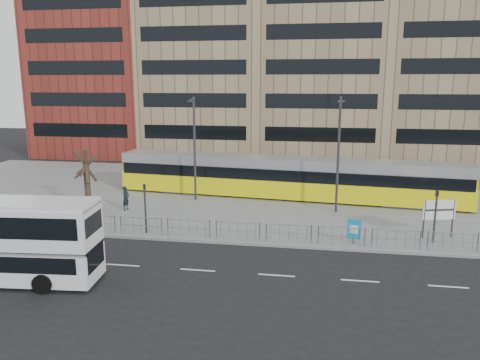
% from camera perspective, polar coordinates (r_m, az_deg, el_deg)
% --- Properties ---
extents(ground, '(120.00, 120.00, 0.00)m').
position_cam_1_polar(ground, '(27.43, 1.01, -7.97)').
color(ground, black).
rests_on(ground, ground).
extents(plaza, '(64.00, 24.00, 0.15)m').
position_cam_1_polar(plaza, '(38.82, 3.58, -1.86)').
color(plaza, slate).
rests_on(plaza, ground).
extents(kerb, '(64.00, 0.25, 0.17)m').
position_cam_1_polar(kerb, '(27.45, 1.03, -7.79)').
color(kerb, gray).
rests_on(kerb, ground).
extents(building_row, '(70.40, 18.40, 31.20)m').
position_cam_1_polar(building_row, '(59.92, 7.52, 15.33)').
color(building_row, maroon).
rests_on(building_row, ground).
extents(pedestrian_barrier, '(32.07, 0.07, 1.10)m').
position_cam_1_polar(pedestrian_barrier, '(27.39, 5.34, -5.89)').
color(pedestrian_barrier, gray).
rests_on(pedestrian_barrier, plaza).
extents(road_markings, '(62.00, 0.12, 0.01)m').
position_cam_1_polar(road_markings, '(23.62, 2.03, -11.38)').
color(road_markings, white).
rests_on(road_markings, ground).
extents(tram, '(27.76, 5.40, 3.26)m').
position_cam_1_polar(tram, '(37.50, 5.61, 0.29)').
color(tram, yellow).
rests_on(tram, plaza).
extents(station_sign, '(1.96, 0.60, 2.31)m').
position_cam_1_polar(station_sign, '(30.27, 23.10, -3.56)').
color(station_sign, '#2D2D30').
rests_on(station_sign, plaza).
extents(ad_panel, '(0.77, 0.25, 1.46)m').
position_cam_1_polar(ad_panel, '(27.74, 13.70, -5.91)').
color(ad_panel, '#2D2D30').
rests_on(ad_panel, plaza).
extents(pedestrian, '(0.56, 0.72, 1.75)m').
position_cam_1_polar(pedestrian, '(34.92, -13.74, -2.16)').
color(pedestrian, black).
rests_on(pedestrian, plaza).
extents(traffic_light_west, '(0.22, 0.24, 3.10)m').
position_cam_1_polar(traffic_light_west, '(29.15, -11.50, -2.63)').
color(traffic_light_west, '#2D2D30').
rests_on(traffic_light_west, plaza).
extents(traffic_light_east, '(0.21, 0.23, 3.10)m').
position_cam_1_polar(traffic_light_east, '(29.14, 22.76, -3.36)').
color(traffic_light_east, '#2D2D30').
rests_on(traffic_light_east, plaza).
extents(lamp_post_west, '(0.45, 1.04, 8.04)m').
position_cam_1_polar(lamp_post_west, '(36.29, -5.58, 4.31)').
color(lamp_post_west, '#2D2D30').
rests_on(lamp_post_west, plaza).
extents(lamp_post_east, '(0.45, 1.04, 8.18)m').
position_cam_1_polar(lamp_post_east, '(33.32, 11.92, 3.55)').
color(lamp_post_east, '#2D2D30').
rests_on(lamp_post_east, plaza).
extents(bare_tree, '(4.35, 4.35, 6.75)m').
position_cam_1_polar(bare_tree, '(34.58, -18.41, 3.99)').
color(bare_tree, '#2D2019').
rests_on(bare_tree, plaza).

